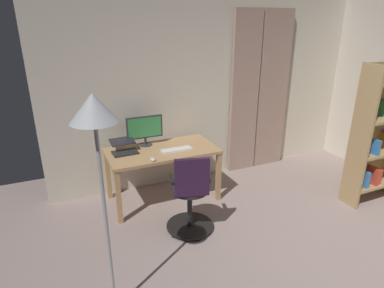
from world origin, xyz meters
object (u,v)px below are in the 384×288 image
computer_monitor (145,129)px  bookshelf (379,133)px  desk (162,156)px  computer_keyboard (177,150)px  office_chair (190,197)px  laptop (124,148)px  computer_mouse (153,159)px  floor_lamp (96,133)px

computer_monitor → bookshelf: bearing=153.6°
desk → computer_keyboard: (-0.17, 0.11, 0.10)m
desk → bookshelf: (-2.64, 1.13, 0.31)m
office_chair → bookshelf: size_ratio=0.53×
desk → laptop: 0.51m
computer_keyboard → computer_mouse: (0.39, 0.19, 0.01)m
computer_monitor → office_chair: bearing=99.3°
desk → computer_mouse: 0.39m
computer_monitor → laptop: size_ratio=1.46×
office_chair → bookshelf: bookshelf is taller
office_chair → computer_monitor: bearing=115.5°
office_chair → computer_mouse: office_chair is taller
computer_mouse → floor_lamp: bearing=58.9°
office_chair → computer_monitor: computer_monitor is taller
computer_monitor → bookshelf: bookshelf is taller
computer_monitor → laptop: 0.40m
office_chair → floor_lamp: size_ratio=0.53×
laptop → floor_lamp: size_ratio=0.18×
computer_mouse → computer_monitor: bearing=-97.5°
desk → floor_lamp: 2.13m
office_chair → floor_lamp: floor_lamp is taller
desk → computer_keyboard: computer_keyboard is taller
computer_monitor → computer_mouse: computer_monitor is taller
computer_mouse → bookshelf: 2.98m
desk → floor_lamp: size_ratio=0.76×
office_chair → bookshelf: bearing=10.4°
laptop → bookshelf: bearing=156.4°
desk → office_chair: size_ratio=1.45×
desk → office_chair: bearing=92.2°
computer_keyboard → floor_lamp: 2.09m
computer_mouse → floor_lamp: size_ratio=0.05×
office_chair → computer_mouse: (0.26, -0.56, 0.29)m
office_chair → laptop: office_chair is taller
office_chair → computer_keyboard: office_chair is taller
computer_keyboard → computer_mouse: size_ratio=4.06×
computer_keyboard → computer_mouse: bearing=26.3°
laptop → bookshelf: bookshelf is taller
computer_monitor → floor_lamp: floor_lamp is taller
computer_monitor → floor_lamp: (0.86, 1.86, 0.64)m
desk → floor_lamp: (1.01, 1.61, 0.96)m
computer_monitor → laptop: computer_monitor is taller
desk → computer_keyboard: bearing=146.3°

